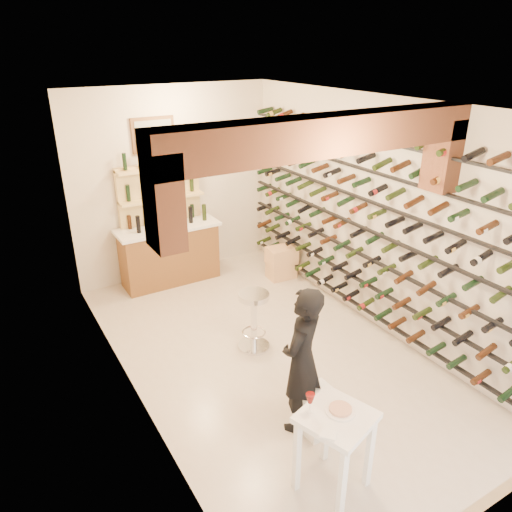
{
  "coord_description": "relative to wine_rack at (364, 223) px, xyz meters",
  "views": [
    {
      "loc": [
        -2.88,
        -4.53,
        3.81
      ],
      "look_at": [
        0.0,
        0.3,
        1.3
      ],
      "focal_mm": 33.97,
      "sensor_mm": 36.0,
      "label": 1
    }
  ],
  "objects": [
    {
      "name": "room_shell",
      "position": [
        -1.53,
        -0.26,
        0.7
      ],
      "size": [
        3.52,
        6.02,
        3.21
      ],
      "color": "beige",
      "rests_on": "ground"
    },
    {
      "name": "back_shelving",
      "position": [
        -1.83,
        2.89,
        -0.38
      ],
      "size": [
        1.4,
        0.31,
        2.73
      ],
      "color": "#DFC37D",
      "rests_on": "ground"
    },
    {
      "name": "wine_rack",
      "position": [
        0.0,
        0.0,
        0.0
      ],
      "size": [
        0.32,
        5.7,
        2.56
      ],
      "color": "black",
      "rests_on": "ground"
    },
    {
      "name": "person",
      "position": [
        -1.92,
        -1.27,
        -0.73
      ],
      "size": [
        0.72,
        0.64,
        1.64
      ],
      "primitive_type": "imported",
      "rotation": [
        0.0,
        0.0,
        3.68
      ],
      "color": "black",
      "rests_on": "ground"
    },
    {
      "name": "white_stool",
      "position": [
        -1.8,
        -1.43,
        -1.32
      ],
      "size": [
        0.38,
        0.38,
        0.47
      ],
      "primitive_type": "cube",
      "rotation": [
        0.0,
        0.0,
        0.02
      ],
      "color": "white",
      "rests_on": "ground"
    },
    {
      "name": "chrome_barstool",
      "position": [
        -1.62,
        0.21,
        -1.07
      ],
      "size": [
        0.43,
        0.43,
        0.82
      ],
      "rotation": [
        0.0,
        0.0,
        0.23
      ],
      "color": "silver",
      "rests_on": "ground"
    },
    {
      "name": "crate_lower",
      "position": [
        -0.13,
        1.79,
        -1.41
      ],
      "size": [
        0.49,
        0.36,
        0.28
      ],
      "primitive_type": "cube",
      "rotation": [
        0.0,
        0.0,
        -0.08
      ],
      "color": "#DEAD7A",
      "rests_on": "ground"
    },
    {
      "name": "back_counter",
      "position": [
        -1.83,
        2.65,
        -1.02
      ],
      "size": [
        1.7,
        0.62,
        1.29
      ],
      "color": "brown",
      "rests_on": "ground"
    },
    {
      "name": "ground",
      "position": [
        -1.53,
        0.0,
        -1.55
      ],
      "size": [
        6.0,
        6.0,
        0.0
      ],
      "primitive_type": "plane",
      "color": "beige",
      "rests_on": "ground"
    },
    {
      "name": "crate_upper",
      "position": [
        -0.13,
        1.79,
        -1.12
      ],
      "size": [
        0.52,
        0.38,
        0.29
      ],
      "primitive_type": "cube",
      "rotation": [
        0.0,
        0.0,
        -0.08
      ],
      "color": "#DEAD7A",
      "rests_on": "crate_lower"
    },
    {
      "name": "tasting_table",
      "position": [
        -2.14,
        -2.09,
        -0.86
      ],
      "size": [
        0.74,
        0.74,
        1.02
      ],
      "rotation": [
        0.0,
        0.0,
        0.32
      ],
      "color": "white",
      "rests_on": "ground"
    }
  ]
}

